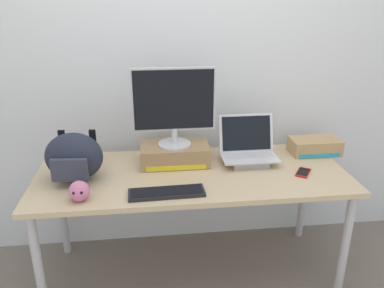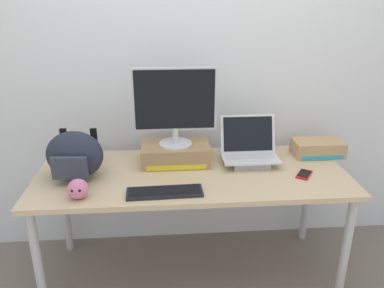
% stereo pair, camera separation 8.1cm
% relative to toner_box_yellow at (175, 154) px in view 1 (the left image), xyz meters
% --- Properties ---
extents(ground_plane, '(20.00, 20.00, 0.00)m').
position_rel_toner_box_yellow_xyz_m(ground_plane, '(0.09, -0.15, -0.79)').
color(ground_plane, '#70665B').
extents(back_wall, '(7.00, 0.10, 2.60)m').
position_rel_toner_box_yellow_xyz_m(back_wall, '(0.09, 0.32, 0.51)').
color(back_wall, silver).
rests_on(back_wall, ground).
extents(desk, '(1.84, 0.75, 0.73)m').
position_rel_toner_box_yellow_xyz_m(desk, '(0.09, -0.15, -0.13)').
color(desk, tan).
rests_on(desk, ground).
extents(toner_box_yellow, '(0.42, 0.26, 0.12)m').
position_rel_toner_box_yellow_xyz_m(toner_box_yellow, '(0.00, 0.00, 0.00)').
color(toner_box_yellow, '#9E7A51').
rests_on(toner_box_yellow, desk).
extents(desktop_monitor, '(0.50, 0.20, 0.48)m').
position_rel_toner_box_yellow_xyz_m(desktop_monitor, '(-0.00, -0.00, 0.31)').
color(desktop_monitor, silver).
rests_on(desktop_monitor, toner_box_yellow).
extents(open_laptop, '(0.35, 0.25, 0.29)m').
position_rel_toner_box_yellow_xyz_m(open_laptop, '(0.46, -0.04, -0.00)').
color(open_laptop, '#ADADB2').
rests_on(open_laptop, desk).
extents(external_keyboard, '(0.41, 0.13, 0.02)m').
position_rel_toner_box_yellow_xyz_m(external_keyboard, '(-0.07, -0.41, -0.05)').
color(external_keyboard, black).
rests_on(external_keyboard, desk).
extents(messenger_backpack, '(0.34, 0.27, 0.28)m').
position_rel_toner_box_yellow_xyz_m(messenger_backpack, '(-0.58, -0.17, 0.08)').
color(messenger_backpack, '#232838').
rests_on(messenger_backpack, desk).
extents(coffee_mug, '(0.13, 0.09, 0.09)m').
position_rel_toner_box_yellow_xyz_m(coffee_mug, '(-0.54, 0.08, -0.01)').
color(coffee_mug, black).
rests_on(coffee_mug, desk).
extents(cell_phone, '(0.13, 0.15, 0.01)m').
position_rel_toner_box_yellow_xyz_m(cell_phone, '(0.74, -0.25, -0.05)').
color(cell_phone, red).
rests_on(cell_phone, desk).
extents(plush_toy, '(0.11, 0.11, 0.11)m').
position_rel_toner_box_yellow_xyz_m(plush_toy, '(-0.52, -0.42, -0.01)').
color(plush_toy, '#CC7099').
rests_on(plush_toy, desk).
extents(toner_box_cyan, '(0.32, 0.18, 0.10)m').
position_rel_toner_box_yellow_xyz_m(toner_box_cyan, '(0.93, 0.05, -0.01)').
color(toner_box_cyan, tan).
rests_on(toner_box_cyan, desk).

